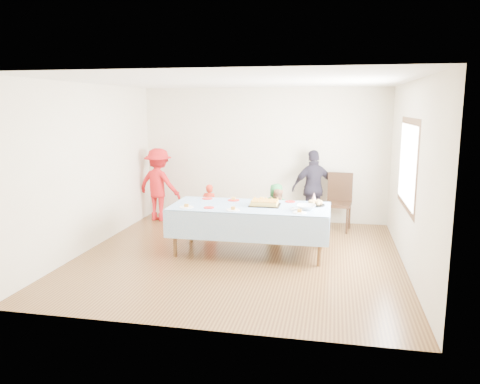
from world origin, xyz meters
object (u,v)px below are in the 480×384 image
Objects in this scene: party_table at (250,209)px; adult_left at (159,185)px; birthday_cake at (265,203)px; dining_chair at (339,198)px.

adult_left is (-2.23, 1.81, 0.02)m from party_table.
birthday_cake is 2.10m from dining_chair.
dining_chair is at bearing -167.27° from adult_left.
adult_left reaches higher than party_table.
dining_chair is (1.40, 1.79, -0.12)m from party_table.
party_table is at bearing -165.35° from birthday_cake.
dining_chair reaches higher than birthday_cake.
party_table is 2.30× the size of dining_chair.
dining_chair is at bearing 55.89° from birthday_cake.
party_table is 2.88m from adult_left.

